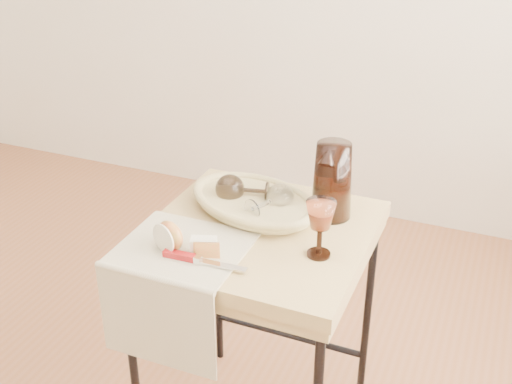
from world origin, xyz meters
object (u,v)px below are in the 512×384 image
at_px(pitcher, 332,180).
at_px(bread_basket, 254,204).
at_px(apple_half, 170,235).
at_px(table_knife, 201,260).
at_px(goblet_lying_b, 268,202).
at_px(wine_goblet, 320,229).
at_px(side_table, 259,338).
at_px(tea_towel, 182,248).
at_px(goblet_lying_a, 246,190).

bearing_deg(pitcher, bread_basket, -164.92).
height_order(apple_half, table_knife, apple_half).
bearing_deg(pitcher, apple_half, -135.64).
xyz_separation_m(goblet_lying_b, wine_goblet, (0.18, -0.12, 0.03)).
distance_m(goblet_lying_b, table_knife, 0.28).
bearing_deg(wine_goblet, goblet_lying_b, 145.81).
relative_size(bread_basket, wine_goblet, 2.28).
bearing_deg(apple_half, pitcher, 67.63).
xyz_separation_m(side_table, pitcher, (0.15, 0.15, 0.47)).
bearing_deg(pitcher, tea_towel, -134.89).
height_order(tea_towel, goblet_lying_a, goblet_lying_a).
bearing_deg(side_table, bread_basket, 120.67).
bearing_deg(goblet_lying_b, apple_half, 170.58).
distance_m(tea_towel, wine_goblet, 0.35).
bearing_deg(wine_goblet, goblet_lying_a, 148.85).
bearing_deg(wine_goblet, pitcher, 98.80).
relative_size(side_table, goblet_lying_b, 5.96).
height_order(side_table, tea_towel, tea_towel).
bearing_deg(side_table, tea_towel, -130.13).
bearing_deg(table_knife, apple_half, 161.26).
bearing_deg(goblet_lying_a, table_knife, 80.82).
height_order(side_table, apple_half, apple_half).
height_order(bread_basket, table_knife, bread_basket).
distance_m(goblet_lying_b, apple_half, 0.29).
height_order(bread_basket, apple_half, apple_half).
xyz_separation_m(goblet_lying_a, wine_goblet, (0.26, -0.16, 0.02)).
height_order(bread_basket, pitcher, pitcher).
distance_m(apple_half, table_knife, 0.11).
bearing_deg(bread_basket, apple_half, -95.43).
bearing_deg(side_table, wine_goblet, -18.20).
distance_m(tea_towel, apple_half, 0.05).
bearing_deg(tea_towel, pitcher, 46.42).
distance_m(side_table, apple_half, 0.48).
xyz_separation_m(side_table, wine_goblet, (0.18, -0.06, 0.44)).
bearing_deg(bread_basket, table_knife, -75.27).
height_order(wine_goblet, table_knife, wine_goblet).
bearing_deg(tea_towel, side_table, 49.51).
bearing_deg(bread_basket, goblet_lying_b, -4.29).
xyz_separation_m(pitcher, table_knife, (-0.22, -0.35, -0.09)).
relative_size(goblet_lying_a, goblet_lying_b, 1.09).
bearing_deg(tea_towel, apple_half, -146.39).
relative_size(tea_towel, goblet_lying_a, 2.34).
xyz_separation_m(goblet_lying_a, table_knife, (0.02, -0.31, -0.04)).
height_order(goblet_lying_a, table_knife, goblet_lying_a).
bearing_deg(table_knife, wine_goblet, 28.54).
distance_m(bread_basket, wine_goblet, 0.28).
xyz_separation_m(bread_basket, table_knife, (-0.01, -0.29, -0.01)).
bearing_deg(goblet_lying_a, bread_basket, 141.19).
xyz_separation_m(side_table, goblet_lying_b, (0.00, 0.06, 0.42)).
relative_size(tea_towel, goblet_lying_b, 2.55).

